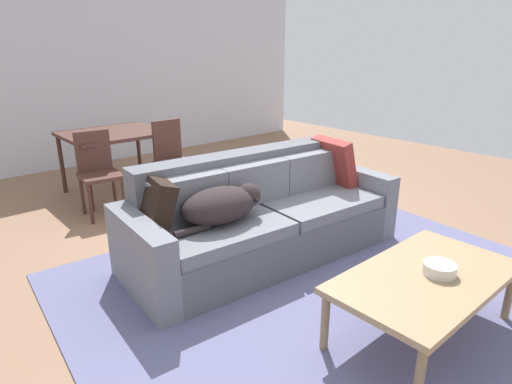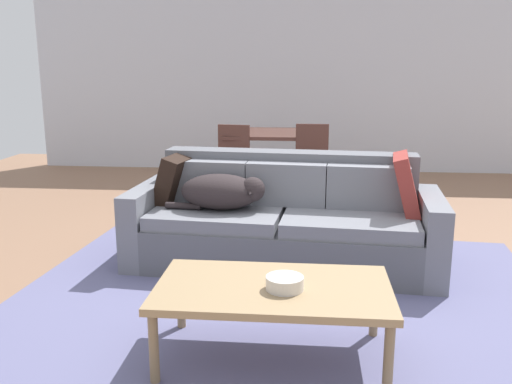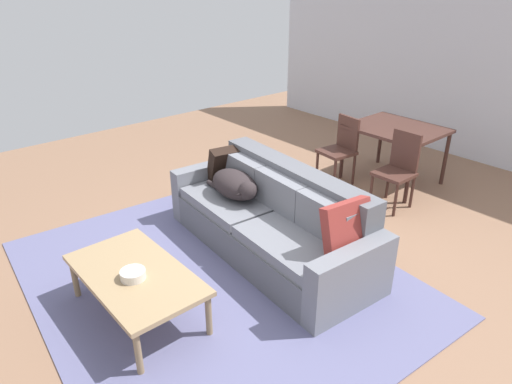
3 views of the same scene
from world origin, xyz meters
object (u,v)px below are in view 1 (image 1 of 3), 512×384
couch (261,218)px  throw_pillow_by_right_arm (334,162)px  dog_on_left_cushion (222,205)px  bowl_on_coffee_table (439,269)px  coffee_table (426,281)px  dining_table (114,138)px  throw_pillow_by_left_arm (155,206)px  dining_chair_near_right (173,156)px  dining_chair_near_left (98,169)px

couch → throw_pillow_by_right_arm: (0.92, -0.02, 0.33)m
couch → dog_on_left_cushion: size_ratio=3.16×
bowl_on_coffee_table → couch: bearing=92.4°
coffee_table → couch: bearing=90.1°
throw_pillow_by_right_arm → bowl_on_coffee_table: size_ratio=2.34×
throw_pillow_by_right_arm → dining_table: size_ratio=0.41×
throw_pillow_by_left_arm → dining_chair_near_right: 2.02m
dining_chair_near_left → throw_pillow_by_left_arm: bearing=-91.5°
dog_on_left_cushion → dining_table: size_ratio=0.69×
couch → coffee_table: couch is taller
throw_pillow_by_left_arm → coffee_table: size_ratio=0.32×
bowl_on_coffee_table → dining_chair_near_right: (0.15, 3.34, 0.04)m
couch → bowl_on_coffee_table: (0.07, -1.54, 0.13)m
bowl_on_coffee_table → dining_chair_near_right: size_ratio=0.22×
dog_on_left_cushion → bowl_on_coffee_table: size_ratio=3.93×
throw_pillow_by_left_arm → coffee_table: throw_pillow_by_left_arm is taller
throw_pillow_by_right_arm → bowl_on_coffee_table: bearing=-119.5°
throw_pillow_by_left_arm → dining_chair_near_left: 1.71m
bowl_on_coffee_table → dining_table: (-0.29, 3.91, 0.22)m
throw_pillow_by_right_arm → coffee_table: bearing=-121.9°
throw_pillow_by_left_arm → bowl_on_coffee_table: bearing=-59.6°
coffee_table → dog_on_left_cushion: bearing=108.8°
throw_pillow_by_left_arm → couch: bearing=-7.9°
coffee_table → dining_chair_near_right: dining_chair_near_right is taller
coffee_table → dining_chair_near_right: (0.21, 3.29, 0.12)m
couch → throw_pillow_by_right_arm: bearing=3.2°
throw_pillow_by_right_arm → dining_table: (-1.15, 2.40, 0.02)m
dog_on_left_cushion → throw_pillow_by_right_arm: bearing=7.4°
throw_pillow_by_left_arm → dining_table: (0.68, 2.25, 0.05)m
couch → dog_on_left_cushion: (-0.47, -0.09, 0.26)m
dog_on_left_cushion → dining_chair_near_right: dining_chair_near_right is taller
throw_pillow_by_right_arm → coffee_table: 1.76m
throw_pillow_by_left_arm → coffee_table: 1.88m
throw_pillow_by_right_arm → coffee_table: (-0.92, -1.47, -0.28)m
throw_pillow_by_right_arm → bowl_on_coffee_table: throw_pillow_by_right_arm is taller
throw_pillow_by_right_arm → bowl_on_coffee_table: 1.75m
bowl_on_coffee_table → dog_on_left_cushion: bearing=110.4°
dog_on_left_cushion → dining_chair_near_left: 1.92m
couch → dog_on_left_cushion: couch is taller
throw_pillow_by_right_arm → dining_chair_near_right: (-0.71, 1.82, -0.17)m
throw_pillow_by_left_arm → bowl_on_coffee_table: 1.94m
couch → throw_pillow_by_right_arm: throw_pillow_by_right_arm is taller
bowl_on_coffee_table → dining_table: 3.93m
dog_on_left_cushion → coffee_table: (0.48, -1.41, -0.21)m
dog_on_left_cushion → throw_pillow_by_left_arm: (-0.44, 0.22, 0.04)m
dining_chair_near_right → coffee_table: bearing=-93.6°
coffee_table → bowl_on_coffee_table: (0.06, -0.04, 0.08)m
coffee_table → dining_chair_near_left: dining_chair_near_left is taller
dining_table → throw_pillow_by_right_arm: bearing=-64.4°
throw_pillow_by_left_arm → throw_pillow_by_right_arm: size_ratio=0.85×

